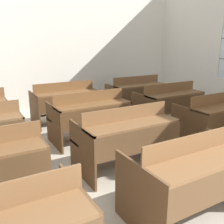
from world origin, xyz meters
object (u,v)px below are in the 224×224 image
(bench_second_center, at_px, (126,136))
(bench_back_center, at_px, (65,101))
(bench_third_right, at_px, (169,103))
(bench_back_right, at_px, (136,93))
(bench_second_right, at_px, (217,117))
(bench_third_center, at_px, (90,115))
(bench_front_center, at_px, (194,173))

(bench_second_center, distance_m, bench_back_center, 2.37)
(bench_third_right, xyz_separation_m, bench_back_right, (0.01, 1.18, 0.00))
(bench_third_right, bearing_deg, bench_second_right, -89.52)
(bench_third_center, bearing_deg, bench_back_center, 90.93)
(bench_third_center, bearing_deg, bench_second_center, -91.03)
(bench_third_right, xyz_separation_m, bench_back_center, (-1.82, 1.19, 0.00))
(bench_front_center, height_order, bench_third_right, same)
(bench_second_center, distance_m, bench_back_right, 2.98)
(bench_front_center, xyz_separation_m, bench_third_center, (-0.00, 2.38, 0.00))
(bench_third_center, xyz_separation_m, bench_third_right, (1.80, -0.02, 0.00))
(bench_front_center, relative_size, bench_second_center, 1.00)
(bench_third_center, xyz_separation_m, bench_back_center, (-0.02, 1.18, 0.00))
(bench_second_right, bearing_deg, bench_third_center, 146.58)
(bench_third_right, bearing_deg, bench_back_right, 89.70)
(bench_front_center, bearing_deg, bench_back_center, 90.32)
(bench_third_center, distance_m, bench_third_right, 1.80)
(bench_second_center, xyz_separation_m, bench_second_right, (1.83, -0.00, 0.00))
(bench_third_right, height_order, bench_back_center, same)
(bench_third_right, relative_size, bench_back_right, 1.00)
(bench_second_center, height_order, bench_back_right, same)
(bench_front_center, height_order, bench_second_right, same)
(bench_third_right, bearing_deg, bench_third_center, 179.52)
(bench_third_right, height_order, bench_back_right, same)
(bench_second_right, height_order, bench_back_right, same)
(bench_second_right, relative_size, bench_third_center, 1.00)
(bench_front_center, bearing_deg, bench_back_right, 63.06)
(bench_second_right, xyz_separation_m, bench_back_right, (-0.00, 2.36, 0.00))
(bench_back_right, bearing_deg, bench_third_center, -147.10)
(bench_second_center, bearing_deg, bench_back_center, 89.95)
(bench_third_right, distance_m, bench_back_center, 2.17)
(bench_back_center, bearing_deg, bench_second_right, -52.41)
(bench_second_center, bearing_deg, bench_back_right, 52.26)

